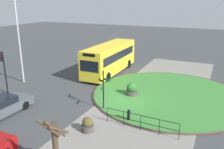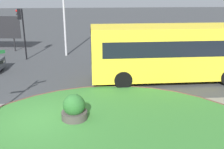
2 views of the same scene
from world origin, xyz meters
name	(u,v)px [view 1 (image 1 of 2)]	position (x,y,z in m)	size (l,w,h in m)	color
ground	(125,101)	(0.00, 0.00, 0.00)	(120.00, 120.00, 0.00)	#3D3F42
sidewalk_paving	(149,106)	(0.00, -2.07, 0.01)	(32.00, 7.87, 0.02)	gray
grass_island	(168,94)	(2.93, -2.88, 0.05)	(13.13, 13.13, 0.10)	#387A33
grass_kerb_ring	(168,94)	(2.93, -2.88, 0.06)	(13.44, 13.44, 0.11)	brown
signpost_directional	(103,87)	(-2.13, 0.93, 1.84)	(1.29, 1.13, 3.14)	black
bollard_foreground	(129,115)	(-3.04, -1.50, 0.44)	(0.21, 0.21, 0.86)	black
railing_grass_edge	(141,121)	(-3.88, -2.66, 0.69)	(0.20, 4.91, 1.07)	black
bus_yellow	(110,58)	(6.91, 4.73, 1.75)	(9.53, 2.65, 3.26)	yellow
car_far_lane	(2,107)	(-6.10, 7.20, 0.63)	(4.58, 1.86, 1.34)	#474C51
traffic_light_near	(3,64)	(-3.02, 10.21, 2.81)	(0.48, 0.31, 3.84)	black
lamppost_tall	(19,39)	(0.07, 11.27, 4.41)	(0.32, 0.32, 8.24)	#B7B7BC
planter_near_signpost	(88,125)	(-5.43, 0.36, 0.45)	(0.81, 0.81, 0.99)	#47423D
planter_kerbside	(132,90)	(1.43, -0.04, 0.53)	(1.09, 1.09, 1.19)	#47423D
street_tree_bare	(55,145)	(-9.47, -0.39, 1.63)	(0.96, 1.10, 3.13)	#423323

